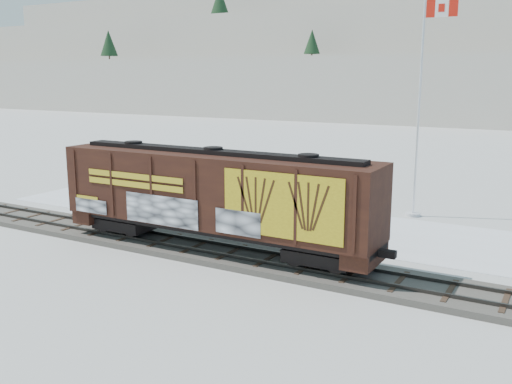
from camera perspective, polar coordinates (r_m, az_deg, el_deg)
The scene contains 8 objects.
ground at distance 27.22m, azimuth -2.46°, elevation -6.58°, with size 500.00×500.00×0.00m, color white.
rail_track at distance 27.17m, azimuth -2.46°, elevation -6.29°, with size 50.00×3.40×0.43m.
parking_strip at distance 33.54m, azimuth 4.36°, elevation -3.07°, with size 40.00×8.00×0.03m, color white.
hopper_railcar at distance 26.94m, azimuth -4.24°, elevation -0.16°, with size 16.16×3.06×4.68m.
flagpole at distance 35.54m, azimuth 15.99°, elevation 5.32°, with size 2.30×0.90×12.92m.
car_silver at distance 33.55m, azimuth 2.39°, elevation -1.79°, with size 1.63×4.06×1.38m, color #A5A7AC.
car_white at distance 34.33m, azimuth 3.38°, elevation -1.35°, with size 1.64×4.70×1.55m, color silver.
car_dark at distance 32.12m, azimuth 8.48°, elevation -2.61°, with size 1.80×4.42×1.28m, color black.
Camera 1 is at (13.77, -21.89, 8.49)m, focal length 40.00 mm.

